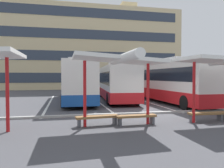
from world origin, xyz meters
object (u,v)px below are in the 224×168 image
object	(u,v)px
waiting_shelter_1	(119,61)
bench_1	(97,118)
coach_bus_0	(76,82)
coach_bus_1	(116,83)
bench_3	(206,115)
bench_2	(136,117)
coach_bus_2	(167,82)

from	to	relation	value
waiting_shelter_1	bench_1	xyz separation A→B (m)	(-0.90, 0.43, -2.59)
coach_bus_0	coach_bus_1	size ratio (longest dim) A/B	1.12
bench_1	bench_3	world-z (taller)	same
bench_3	bench_2	bearing A→B (deg)	179.51
coach_bus_2	bench_2	xyz separation A→B (m)	(-5.64, -8.15, -1.40)
coach_bus_0	coach_bus_2	distance (m)	8.24
coach_bus_0	bench_1	xyz separation A→B (m)	(0.42, -10.45, -1.43)
coach_bus_1	bench_3	size ratio (longest dim) A/B	5.84
coach_bus_0	coach_bus_1	bearing A→B (deg)	-2.49
coach_bus_0	coach_bus_2	xyz separation A→B (m)	(7.85, -2.50, -0.03)
coach_bus_1	bench_1	xyz separation A→B (m)	(-3.31, -10.29, -1.28)
coach_bus_1	bench_3	world-z (taller)	coach_bus_1
coach_bus_1	bench_3	xyz separation A→B (m)	(2.16, -10.52, -1.28)
bench_1	bench_2	bearing A→B (deg)	-6.27
bench_2	waiting_shelter_1	bearing A→B (deg)	-165.49
coach_bus_0	coach_bus_1	world-z (taller)	coach_bus_0
bench_1	waiting_shelter_1	bearing A→B (deg)	-25.58
bench_2	coach_bus_1	bearing A→B (deg)	81.81
coach_bus_1	coach_bus_2	world-z (taller)	coach_bus_2
coach_bus_0	waiting_shelter_1	world-z (taller)	coach_bus_0
bench_2	bench_3	size ratio (longest dim) A/B	1.04
coach_bus_2	waiting_shelter_1	world-z (taller)	coach_bus_2
bench_1	bench_2	distance (m)	1.81
waiting_shelter_1	bench_3	world-z (taller)	waiting_shelter_1
coach_bus_0	bench_3	bearing A→B (deg)	-61.17
waiting_shelter_1	bench_2	world-z (taller)	waiting_shelter_1
coach_bus_1	bench_2	world-z (taller)	coach_bus_1
coach_bus_1	bench_1	size ratio (longest dim) A/B	5.32
coach_bus_0	waiting_shelter_1	distance (m)	11.03
coach_bus_1	bench_2	size ratio (longest dim) A/B	5.60
waiting_shelter_1	bench_1	bearing A→B (deg)	154.42
coach_bus_1	bench_3	distance (m)	10.82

